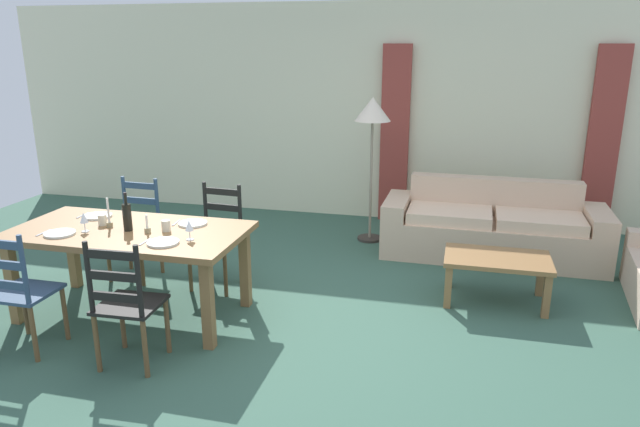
{
  "coord_description": "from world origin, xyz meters",
  "views": [
    {
      "loc": [
        1.39,
        -4.07,
        2.2
      ],
      "look_at": [
        0.19,
        0.72,
        0.75
      ],
      "focal_mm": 32.59,
      "sensor_mm": 36.0,
      "label": 1
    }
  ],
  "objects_px": {
    "dining_chair_near_left": "(19,291)",
    "couch": "(492,229)",
    "wine_bottle": "(127,216)",
    "standing_lamp": "(373,118)",
    "dining_table": "(129,239)",
    "coffee_cup_secondary": "(102,220)",
    "wine_glass_near_left": "(84,218)",
    "wine_glass_near_right": "(189,226)",
    "dining_chair_far_right": "(218,237)",
    "coffee_table": "(497,264)",
    "dining_chair_near_right": "(126,304)",
    "dining_chair_far_left": "(136,229)",
    "coffee_cup_primary": "(166,226)"
  },
  "relations": [
    {
      "from": "dining_chair_near_left",
      "to": "couch",
      "type": "height_order",
      "value": "dining_chair_near_left"
    },
    {
      "from": "wine_bottle",
      "to": "standing_lamp",
      "type": "bearing_deg",
      "value": 56.65
    },
    {
      "from": "dining_chair_near_left",
      "to": "couch",
      "type": "bearing_deg",
      "value": 40.87
    },
    {
      "from": "dining_table",
      "to": "coffee_cup_secondary",
      "type": "bearing_deg",
      "value": 168.9
    },
    {
      "from": "wine_glass_near_left",
      "to": "wine_glass_near_right",
      "type": "bearing_deg",
      "value": 1.03
    },
    {
      "from": "dining_chair_far_right",
      "to": "coffee_table",
      "type": "bearing_deg",
      "value": 5.51
    },
    {
      "from": "standing_lamp",
      "to": "wine_glass_near_left",
      "type": "bearing_deg",
      "value": -127.05
    },
    {
      "from": "dining_chair_far_right",
      "to": "wine_glass_near_left",
      "type": "distance_m",
      "value": 1.22
    },
    {
      "from": "dining_chair_far_right",
      "to": "standing_lamp",
      "type": "relative_size",
      "value": 0.59
    },
    {
      "from": "dining_chair_near_right",
      "to": "dining_chair_far_right",
      "type": "distance_m",
      "value": 1.5
    },
    {
      "from": "dining_chair_far_left",
      "to": "coffee_table",
      "type": "bearing_deg",
      "value": 3.62
    },
    {
      "from": "dining_chair_far_left",
      "to": "dining_chair_far_right",
      "type": "xyz_separation_m",
      "value": [
        0.86,
        -0.03,
        0.0
      ]
    },
    {
      "from": "coffee_cup_primary",
      "to": "couch",
      "type": "relative_size",
      "value": 0.04
    },
    {
      "from": "dining_chair_far_right",
      "to": "wine_glass_near_right",
      "type": "relative_size",
      "value": 5.96
    },
    {
      "from": "wine_glass_near_right",
      "to": "coffee_cup_secondary",
      "type": "height_order",
      "value": "wine_glass_near_right"
    },
    {
      "from": "dining_table",
      "to": "wine_glass_near_right",
      "type": "bearing_deg",
      "value": -11.24
    },
    {
      "from": "dining_table",
      "to": "couch",
      "type": "distance_m",
      "value": 3.71
    },
    {
      "from": "wine_bottle",
      "to": "wine_glass_near_right",
      "type": "bearing_deg",
      "value": -9.24
    },
    {
      "from": "dining_table",
      "to": "standing_lamp",
      "type": "bearing_deg",
      "value": 56.07
    },
    {
      "from": "wine_glass_near_right",
      "to": "wine_glass_near_left",
      "type": "bearing_deg",
      "value": -178.97
    },
    {
      "from": "dining_chair_far_left",
      "to": "standing_lamp",
      "type": "xyz_separation_m",
      "value": [
        2.03,
        1.61,
        0.93
      ]
    },
    {
      "from": "wine_bottle",
      "to": "wine_glass_near_left",
      "type": "distance_m",
      "value": 0.34
    },
    {
      "from": "dining_chair_far_left",
      "to": "wine_glass_near_left",
      "type": "distance_m",
      "value": 1.0
    },
    {
      "from": "dining_chair_near_left",
      "to": "dining_chair_far_left",
      "type": "distance_m",
      "value": 1.53
    },
    {
      "from": "dining_table",
      "to": "wine_glass_near_left",
      "type": "xyz_separation_m",
      "value": [
        -0.3,
        -0.14,
        0.2
      ]
    },
    {
      "from": "coffee_table",
      "to": "dining_chair_near_right",
      "type": "bearing_deg",
      "value": -145.61
    },
    {
      "from": "dining_chair_far_left",
      "to": "wine_glass_near_right",
      "type": "bearing_deg",
      "value": -41.15
    },
    {
      "from": "dining_chair_near_left",
      "to": "coffee_table",
      "type": "relative_size",
      "value": 1.07
    },
    {
      "from": "dining_chair_far_left",
      "to": "coffee_table",
      "type": "relative_size",
      "value": 1.07
    },
    {
      "from": "wine_glass_near_left",
      "to": "wine_glass_near_right",
      "type": "relative_size",
      "value": 1.0
    },
    {
      "from": "dining_chair_far_right",
      "to": "coffee_cup_secondary",
      "type": "xyz_separation_m",
      "value": [
        -0.71,
        -0.7,
        0.32
      ]
    },
    {
      "from": "dining_chair_near_right",
      "to": "couch",
      "type": "height_order",
      "value": "dining_chair_near_right"
    },
    {
      "from": "dining_chair_far_right",
      "to": "dining_table",
      "type": "bearing_deg",
      "value": -120.64
    },
    {
      "from": "dining_chair_near_left",
      "to": "coffee_cup_primary",
      "type": "xyz_separation_m",
      "value": [
        0.78,
        0.78,
        0.32
      ]
    },
    {
      "from": "wine_bottle",
      "to": "coffee_cup_primary",
      "type": "bearing_deg",
      "value": 11.09
    },
    {
      "from": "dining_chair_near_left",
      "to": "coffee_table",
      "type": "bearing_deg",
      "value": 27.02
    },
    {
      "from": "dining_chair_near_right",
      "to": "couch",
      "type": "bearing_deg",
      "value": 49.26
    },
    {
      "from": "coffee_cup_secondary",
      "to": "couch",
      "type": "xyz_separation_m",
      "value": [
        3.23,
        2.15,
        -0.5
      ]
    },
    {
      "from": "dining_chair_far_left",
      "to": "wine_bottle",
      "type": "xyz_separation_m",
      "value": [
        0.44,
        -0.8,
        0.39
      ]
    },
    {
      "from": "wine_glass_near_left",
      "to": "couch",
      "type": "distance_m",
      "value": 4.05
    },
    {
      "from": "wine_bottle",
      "to": "couch",
      "type": "distance_m",
      "value": 3.74
    },
    {
      "from": "wine_glass_near_left",
      "to": "coffee_cup_primary",
      "type": "height_order",
      "value": "wine_glass_near_left"
    },
    {
      "from": "dining_chair_near_left",
      "to": "wine_bottle",
      "type": "height_order",
      "value": "wine_bottle"
    },
    {
      "from": "dining_chair_far_right",
      "to": "wine_bottle",
      "type": "bearing_deg",
      "value": -118.78
    },
    {
      "from": "dining_table",
      "to": "coffee_cup_secondary",
      "type": "distance_m",
      "value": 0.3
    },
    {
      "from": "coffee_cup_secondary",
      "to": "dining_chair_near_left",
      "type": "bearing_deg",
      "value": -103.13
    },
    {
      "from": "dining_chair_near_left",
      "to": "coffee_cup_primary",
      "type": "relative_size",
      "value": 10.67
    },
    {
      "from": "coffee_cup_primary",
      "to": "standing_lamp",
      "type": "distance_m",
      "value": 2.75
    },
    {
      "from": "coffee_cup_primary",
      "to": "coffee_cup_secondary",
      "type": "bearing_deg",
      "value": 178.29
    },
    {
      "from": "dining_table",
      "to": "dining_chair_near_left",
      "type": "height_order",
      "value": "dining_chair_near_left"
    }
  ]
}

